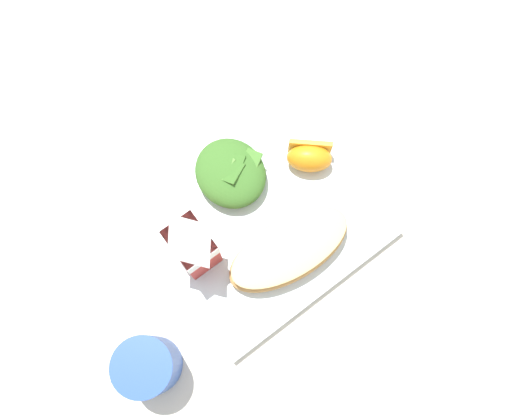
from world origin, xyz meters
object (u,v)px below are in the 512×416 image
(cheesy_pizza_bread, at_px, (289,249))
(drinking_blue_cup, at_px, (148,366))
(milk_carton, at_px, (192,246))
(orange_wedge_front, at_px, (309,157))
(green_salad_pile, at_px, (228,175))
(white_plate, at_px, (256,211))

(cheesy_pizza_bread, xyz_separation_m, drinking_blue_cup, (-0.01, 0.22, 0.01))
(cheesy_pizza_bread, distance_m, milk_carton, 0.12)
(cheesy_pizza_bread, xyz_separation_m, orange_wedge_front, (0.08, -0.10, 0.00))
(milk_carton, xyz_separation_m, drinking_blue_cup, (-0.08, 0.13, -0.03))
(green_salad_pile, bearing_deg, orange_wedge_front, -113.86)
(white_plate, height_order, drinking_blue_cup, drinking_blue_cup)
(white_plate, relative_size, green_salad_pile, 2.80)
(white_plate, xyz_separation_m, orange_wedge_front, (0.01, -0.10, 0.03))
(green_salad_pile, xyz_separation_m, orange_wedge_front, (-0.04, -0.10, -0.00))
(white_plate, height_order, orange_wedge_front, orange_wedge_front)
(white_plate, xyz_separation_m, cheesy_pizza_bread, (-0.07, 0.00, 0.03))
(orange_wedge_front, bearing_deg, milk_carton, 93.86)
(white_plate, height_order, cheesy_pizza_bread, cheesy_pizza_bread)
(cheesy_pizza_bread, distance_m, green_salad_pile, 0.13)
(cheesy_pizza_bread, bearing_deg, white_plate, -0.49)
(milk_carton, relative_size, orange_wedge_front, 1.60)
(orange_wedge_front, relative_size, drinking_blue_cup, 0.79)
(green_salad_pile, xyz_separation_m, drinking_blue_cup, (-0.14, 0.22, 0.01))
(green_salad_pile, height_order, orange_wedge_front, green_salad_pile)
(cheesy_pizza_bread, height_order, drinking_blue_cup, drinking_blue_cup)
(white_plate, distance_m, drinking_blue_cup, 0.24)
(white_plate, height_order, green_salad_pile, green_salad_pile)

